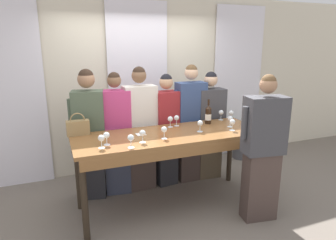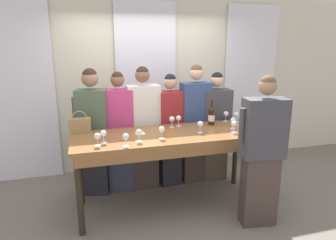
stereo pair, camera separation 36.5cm
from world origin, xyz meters
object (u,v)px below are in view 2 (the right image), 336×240
wine_bottle (211,116)px  wine_glass_back_mid (226,114)px  wine_glass_front_left (234,124)px  guest_striped_shirt (170,129)px  wine_glass_center_mid (233,121)px  wine_glass_center_right (162,130)px  wine_glass_back_right (179,119)px  wine_glass_center_left (97,137)px  guest_olive_jacket (93,132)px  host_pouring (262,153)px  wine_glass_front_right (139,133)px  wine_glass_near_host (236,115)px  guest_cream_sweater (144,128)px  wine_glass_front_mid (172,120)px  guest_pink_top (120,132)px  wine_glass_by_handbag (126,137)px  guest_navy_coat (195,124)px  potted_plant (252,141)px  handbag (80,125)px  wine_glass_by_bottle (103,134)px  tasting_bar (170,143)px  wine_glass_back_left (200,125)px

wine_bottle → wine_glass_back_mid: bearing=22.4°
wine_glass_front_left → guest_striped_shirt: size_ratio=0.09×
wine_glass_center_mid → wine_glass_back_mid: bearing=77.7°
wine_glass_center_right → wine_glass_back_right: 0.58m
wine_glass_center_mid → wine_glass_center_left: bearing=-172.8°
guest_olive_jacket → host_pouring: 2.18m
wine_glass_front_right → wine_glass_back_mid: (1.35, 0.56, -0.00)m
wine_glass_near_host → guest_striped_shirt: size_ratio=0.09×
wine_glass_back_mid → guest_cream_sweater: 1.18m
wine_glass_back_mid → wine_glass_center_mid: bearing=-102.3°
wine_glass_center_right → wine_glass_center_mid: bearing=9.0°
wine_glass_front_right → host_pouring: 1.39m
wine_glass_front_mid → guest_pink_top: size_ratio=0.09×
wine_glass_front_mid → wine_glass_front_right: bearing=-137.7°
wine_glass_front_right → wine_glass_by_handbag: bearing=-143.8°
guest_cream_sweater → host_pouring: bearing=-49.1°
wine_glass_front_left → guest_navy_coat: size_ratio=0.08×
wine_glass_front_left → wine_glass_center_mid: bearing=65.7°
wine_glass_center_left → potted_plant: bearing=25.8°
wine_glass_front_right → wine_glass_back_right: size_ratio=1.00×
wine_glass_front_left → wine_glass_center_mid: size_ratio=1.00×
wine_glass_front_mid → wine_glass_center_right: 0.50m
wine_glass_center_mid → wine_glass_near_host: same height
wine_glass_center_left → handbag: bearing=107.8°
wine_glass_center_mid → guest_pink_top: 1.54m
wine_glass_by_bottle → guest_cream_sweater: size_ratio=0.08×
guest_striped_shirt → host_pouring: size_ratio=0.95×
guest_olive_jacket → guest_pink_top: size_ratio=1.03×
host_pouring → wine_glass_front_right: bearing=160.9°
guest_striped_shirt → wine_glass_near_host: bearing=-20.4°
wine_glass_center_mid → guest_pink_top: (-1.40, 0.61, -0.22)m
tasting_bar → host_pouring: (0.88, -0.63, 0.01)m
wine_glass_near_host → wine_glass_front_right: bearing=-161.7°
wine_glass_by_bottle → guest_cream_sweater: guest_cream_sweater is taller
guest_navy_coat → potted_plant: guest_navy_coat is taller
wine_glass_by_handbag → guest_pink_top: (0.04, 0.93, -0.22)m
wine_glass_front_right → wine_glass_center_mid: bearing=8.9°
wine_glass_front_left → wine_glass_near_host: 0.52m
wine_glass_back_left → wine_glass_near_host: same height
guest_olive_jacket → wine_glass_front_left: bearing=-24.5°
guest_olive_jacket → guest_striped_shirt: bearing=-0.0°
wine_glass_back_left → wine_glass_by_handbag: same height
guest_pink_top → wine_glass_center_left: bearing=-111.5°
wine_glass_back_mid → host_pouring: 1.03m
wine_glass_center_right → wine_glass_near_host: 1.27m
wine_glass_back_right → wine_glass_by_handbag: same height
guest_pink_top → guest_striped_shirt: guest_pink_top is taller
wine_glass_back_mid → guest_cream_sweater: guest_cream_sweater is taller
wine_glass_front_right → wine_glass_by_handbag: size_ratio=1.00×
wine_glass_back_left → wine_glass_by_bottle: 1.18m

